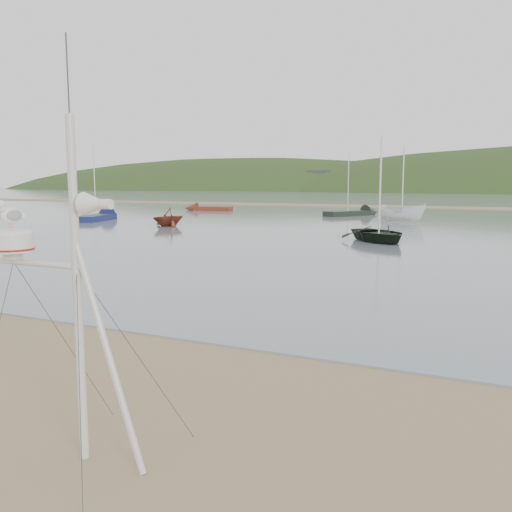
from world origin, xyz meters
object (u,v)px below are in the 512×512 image
at_px(mast_rig, 74,363).
at_px(boat_white, 402,198).
at_px(boat_dark, 380,202).
at_px(sailboat_dark_mid, 361,213).
at_px(boat_red, 168,209).
at_px(dinghy_red_far, 202,208).
at_px(sailboat_blue_near, 105,216).

height_order(mast_rig, boat_white, mast_rig).
bearing_deg(boat_dark, sailboat_dark_mid, 63.98).
bearing_deg(boat_white, mast_rig, -160.29).
xyz_separation_m(boat_dark, boat_red, (-17.03, 4.15, -0.89)).
xyz_separation_m(boat_dark, dinghy_red_far, (-26.80, 25.46, -1.99)).
height_order(boat_white, sailboat_dark_mid, sailboat_dark_mid).
bearing_deg(sailboat_dark_mid, boat_dark, -73.35).
xyz_separation_m(boat_dark, sailboat_dark_mid, (-7.23, 24.20, -1.97)).
height_order(boat_red, dinghy_red_far, boat_red).
distance_m(boat_dark, sailboat_dark_mid, 25.33).
xyz_separation_m(mast_rig, boat_white, (-3.51, 40.81, 0.92)).
distance_m(dinghy_red_far, sailboat_blue_near, 17.08).
bearing_deg(mast_rig, boat_red, 122.59).
relative_size(mast_rig, sailboat_dark_mid, 0.75).
distance_m(boat_red, boat_white, 19.05).
height_order(boat_white, sailboat_blue_near, sailboat_blue_near).
bearing_deg(boat_red, sailboat_blue_near, 177.50).
height_order(boat_dark, dinghy_red_far, boat_dark).
xyz_separation_m(mast_rig, boat_dark, (-2.04, 25.69, 1.07)).
height_order(sailboat_dark_mid, dinghy_red_far, sailboat_dark_mid).
bearing_deg(dinghy_red_far, boat_red, -65.38).
height_order(mast_rig, sailboat_blue_near, sailboat_blue_near).
xyz_separation_m(boat_white, dinghy_red_far, (-25.32, 10.34, -1.84)).
xyz_separation_m(boat_red, sailboat_dark_mid, (9.80, 20.05, -1.09)).
relative_size(mast_rig, boat_white, 1.20).
distance_m(mast_rig, sailboat_blue_near, 44.69).
relative_size(dinghy_red_far, sailboat_blue_near, 0.83).
bearing_deg(boat_white, dinghy_red_far, 82.59).
xyz_separation_m(boat_red, boat_white, (15.56, 10.98, 0.74)).
bearing_deg(boat_red, sailboat_dark_mid, 84.77).
height_order(boat_dark, boat_white, boat_dark).
xyz_separation_m(boat_red, dinghy_red_far, (-9.77, 21.31, -1.10)).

